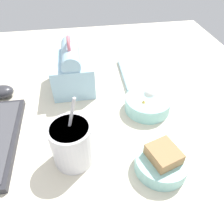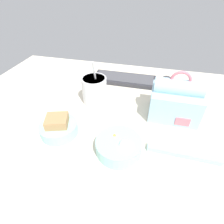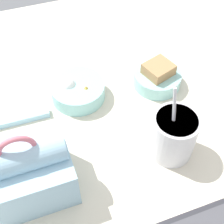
{
  "view_description": "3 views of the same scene",
  "coord_description": "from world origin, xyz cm",
  "views": [
    {
      "loc": [
        -47.19,
        11.26,
        47.42
      ],
      "look_at": [
        -3.85,
        4.09,
        7.0
      ],
      "focal_mm": 35.0,
      "sensor_mm": 36.0,
      "label": 1
    },
    {
      "loc": [
        7.37,
        -41.48,
        44.85
      ],
      "look_at": [
        -3.85,
        4.09,
        7.0
      ],
      "focal_mm": 28.0,
      "sensor_mm": 36.0,
      "label": 2
    },
    {
      "loc": [
        11.71,
        47.08,
        62.12
      ],
      "look_at": [
        -3.85,
        4.09,
        7.0
      ],
      "focal_mm": 50.0,
      "sensor_mm": 36.0,
      "label": 3
    }
  ],
  "objects": [
    {
      "name": "bento_bowl_sandwich",
      "position": [
        -19.91,
        -5.01,
        4.53
      ],
      "size": [
        12.53,
        12.53,
        6.79
      ],
      "color": "#93D1CC",
      "rests_on": "desk_surface"
    },
    {
      "name": "lunch_bag",
      "position": [
        17.17,
        13.96,
        8.62
      ],
      "size": [
        17.2,
        13.62,
        18.16
      ],
      "color": "#9EC6DB",
      "rests_on": "desk_surface"
    },
    {
      "name": "soup_cup",
      "position": [
        -13.79,
        15.15,
        7.79
      ],
      "size": [
        9.79,
        9.79,
        18.54
      ],
      "color": "silver",
      "rests_on": "desk_surface"
    },
    {
      "name": "desk_surface",
      "position": [
        0.0,
        0.0,
        1.0
      ],
      "size": [
        140.0,
        110.0,
        2.0
      ],
      "color": "beige",
      "rests_on": "ground"
    },
    {
      "name": "bento_bowl_snacks",
      "position": [
        1.14,
        -7.72,
        4.34
      ],
      "size": [
        13.8,
        13.8,
        5.91
      ],
      "color": "#93D1CC",
      "rests_on": "desk_surface"
    },
    {
      "name": "chopstick_case",
      "position": [
        20.13,
        -4.91,
        2.8
      ],
      "size": [
        21.22,
        2.94,
        1.6
      ],
      "color": "#99C6D6",
      "rests_on": "desk_surface"
    }
  ]
}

